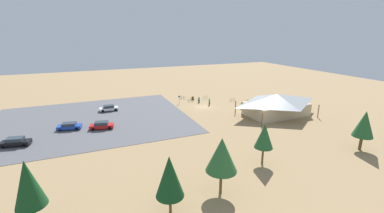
% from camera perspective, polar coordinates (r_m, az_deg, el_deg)
% --- Properties ---
extents(ground, '(160.00, 160.00, 0.00)m').
position_cam_1_polar(ground, '(65.71, 2.49, -0.08)').
color(ground, '#9E7F56').
rests_on(ground, ground).
extents(parking_lot_asphalt, '(40.60, 33.45, 0.05)m').
position_cam_1_polar(parking_lot_asphalt, '(60.12, -21.33, -2.73)').
color(parking_lot_asphalt, '#56565B').
rests_on(parking_lot_asphalt, ground).
extents(bike_pavilion, '(15.71, 10.32, 4.97)m').
position_cam_1_polar(bike_pavilion, '(61.53, 18.23, 0.64)').
color(bike_pavilion, '#C6B28E').
rests_on(bike_pavilion, ground).
extents(trash_bin, '(0.60, 0.60, 0.90)m').
position_cam_1_polar(trash_bin, '(72.59, 0.17, 1.87)').
color(trash_bin, brown).
rests_on(trash_bin, ground).
extents(lot_sign, '(0.56, 0.08, 2.20)m').
position_cam_1_polar(lot_sign, '(68.44, -2.86, 1.80)').
color(lot_sign, '#99999E').
rests_on(lot_sign, ground).
extents(pine_far_west, '(2.64, 2.64, 6.05)m').
position_cam_1_polar(pine_far_west, '(37.77, 15.76, -6.36)').
color(pine_far_west, brown).
rests_on(pine_far_west, ground).
extents(pine_mideast, '(3.67, 3.67, 7.00)m').
position_cam_1_polar(pine_mideast, '(29.82, 6.62, -10.60)').
color(pine_mideast, brown).
rests_on(pine_mideast, ground).
extents(pine_center, '(2.98, 2.98, 6.55)m').
position_cam_1_polar(pine_center, '(27.02, -5.01, -15.21)').
color(pine_center, brown).
rests_on(pine_center, ground).
extents(pine_far_east, '(3.09, 3.09, 6.55)m').
position_cam_1_polar(pine_far_east, '(48.88, 33.95, -3.26)').
color(pine_far_east, brown).
rests_on(pine_far_east, ground).
extents(pine_midwest, '(2.85, 2.85, 7.19)m').
position_cam_1_polar(pine_midwest, '(29.17, -32.67, -14.26)').
color(pine_midwest, brown).
rests_on(pine_midwest, ground).
extents(bicycle_white_yard_center, '(0.68, 1.57, 0.79)m').
position_cam_1_polar(bicycle_white_yard_center, '(71.13, 1.42, 1.50)').
color(bicycle_white_yard_center, black).
rests_on(bicycle_white_yard_center, ground).
extents(bicycle_blue_edge_north, '(1.69, 0.62, 0.87)m').
position_cam_1_polar(bicycle_blue_edge_north, '(74.59, 18.10, 1.41)').
color(bicycle_blue_edge_north, black).
rests_on(bicycle_blue_edge_north, ground).
extents(bicycle_silver_yard_left, '(1.50, 0.94, 0.81)m').
position_cam_1_polar(bicycle_silver_yard_left, '(70.29, -0.32, 1.32)').
color(bicycle_silver_yard_left, black).
rests_on(bicycle_silver_yard_left, ground).
extents(bicycle_yellow_back_row, '(1.00, 1.53, 0.82)m').
position_cam_1_polar(bicycle_yellow_back_row, '(70.39, 16.11, 0.72)').
color(bicycle_yellow_back_row, black).
rests_on(bicycle_yellow_back_row, ground).
extents(bicycle_teal_lone_west, '(0.95, 1.45, 0.74)m').
position_cam_1_polar(bicycle_teal_lone_west, '(72.51, 0.06, 1.77)').
color(bicycle_teal_lone_west, black).
rests_on(bicycle_teal_lone_west, ground).
extents(bicycle_red_front_row, '(1.16, 1.29, 0.78)m').
position_cam_1_polar(bicycle_red_front_row, '(71.57, 12.45, 1.21)').
color(bicycle_red_front_row, black).
rests_on(bicycle_red_front_row, ground).
extents(bicycle_black_lone_east, '(1.42, 1.16, 0.87)m').
position_cam_1_polar(bicycle_black_lone_east, '(73.59, -2.08, 2.00)').
color(bicycle_black_lone_east, black).
rests_on(bicycle_black_lone_east, ground).
extents(bicycle_green_mid_cluster, '(1.62, 0.66, 0.85)m').
position_cam_1_polar(bicycle_green_mid_cluster, '(73.71, 14.03, 1.56)').
color(bicycle_green_mid_cluster, black).
rests_on(bicycle_green_mid_cluster, ground).
extents(bicycle_orange_by_bin, '(1.72, 0.48, 0.84)m').
position_cam_1_polar(bicycle_orange_by_bin, '(71.84, 8.93, 1.46)').
color(bicycle_orange_by_bin, black).
rests_on(bicycle_orange_by_bin, ground).
extents(bicycle_purple_near_porch, '(1.55, 0.74, 0.82)m').
position_cam_1_polar(bicycle_purple_near_porch, '(71.36, 14.62, 1.01)').
color(bicycle_purple_near_porch, black).
rests_on(bicycle_purple_near_porch, ground).
extents(bicycle_white_trailside, '(1.78, 0.58, 0.87)m').
position_cam_1_polar(bicycle_white_trailside, '(73.61, 2.92, 2.00)').
color(bicycle_white_trailside, black).
rests_on(bicycle_white_trailside, ground).
extents(car_black_aisle_side, '(4.76, 2.64, 1.47)m').
position_cam_1_polar(car_black_aisle_side, '(52.24, -34.60, -6.48)').
color(car_black_aisle_side, black).
rests_on(car_black_aisle_side, parking_lot_asphalt).
extents(car_white_mid_lot, '(4.37, 1.91, 1.39)m').
position_cam_1_polar(car_white_mid_lot, '(65.19, -18.01, -0.33)').
color(car_white_mid_lot, white).
rests_on(car_white_mid_lot, parking_lot_asphalt).
extents(car_blue_inner_stall, '(4.69, 2.76, 1.34)m').
position_cam_1_polar(car_blue_inner_stall, '(55.70, -25.59, -3.94)').
color(car_blue_inner_stall, '#1E42B2').
rests_on(car_blue_inner_stall, parking_lot_asphalt).
extents(car_red_far_end, '(4.72, 2.67, 1.45)m').
position_cam_1_polar(car_red_far_end, '(53.59, -19.43, -3.95)').
color(car_red_far_end, red).
rests_on(car_red_far_end, parking_lot_asphalt).
extents(visitor_at_bikes, '(0.36, 0.36, 1.65)m').
position_cam_1_polar(visitor_at_bikes, '(69.57, 1.58, 1.59)').
color(visitor_at_bikes, '#2D3347').
rests_on(visitor_at_bikes, ground).
extents(visitor_near_lot, '(0.36, 0.36, 1.84)m').
position_cam_1_polar(visitor_near_lot, '(67.24, 3.88, 1.14)').
color(visitor_near_lot, '#2D3347').
rests_on(visitor_near_lot, ground).
extents(visitor_by_pavilion, '(0.40, 0.37, 1.63)m').
position_cam_1_polar(visitor_by_pavilion, '(65.39, 10.94, 0.34)').
color(visitor_by_pavilion, '#2D3347').
rests_on(visitor_by_pavilion, ground).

